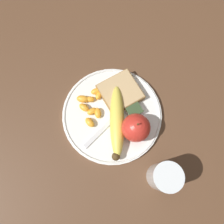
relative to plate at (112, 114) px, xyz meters
name	(u,v)px	position (x,y,z in m)	size (l,w,h in m)	color
ground_plane	(112,115)	(0.00, 0.00, -0.01)	(3.00, 3.00, 0.00)	brown
plate	(112,114)	(0.00, 0.00, 0.00)	(0.28, 0.28, 0.01)	white
juice_glass	(164,177)	(-0.02, 0.21, 0.04)	(0.07, 0.07, 0.10)	silver
apple	(136,128)	(-0.03, 0.07, 0.04)	(0.07, 0.07, 0.08)	red
banana	(116,122)	(0.01, 0.03, 0.02)	(0.13, 0.19, 0.04)	#E0CC4C
bread_slice	(120,92)	(-0.05, -0.04, 0.02)	(0.10, 0.10, 0.02)	olive
fork	(111,121)	(0.01, 0.02, 0.01)	(0.17, 0.06, 0.00)	silver
jam_packet	(134,111)	(-0.06, 0.03, 0.01)	(0.04, 0.03, 0.02)	white
orange_segment_0	(99,95)	(0.01, -0.06, 0.01)	(0.03, 0.03, 0.01)	#F9A32D
orange_segment_1	(83,99)	(0.05, -0.08, 0.01)	(0.04, 0.04, 0.02)	#F9A32D
orange_segment_2	(98,113)	(0.03, -0.02, 0.01)	(0.03, 0.03, 0.02)	#F9A32D
orange_segment_3	(84,107)	(0.06, -0.05, 0.01)	(0.03, 0.04, 0.02)	#F9A32D
orange_segment_4	(90,99)	(0.03, -0.07, 0.01)	(0.03, 0.03, 0.02)	#F9A32D
orange_segment_5	(96,91)	(0.01, -0.08, 0.01)	(0.03, 0.02, 0.02)	#F9A32D
orange_segment_6	(113,108)	(-0.01, -0.01, 0.01)	(0.03, 0.03, 0.02)	#F9A32D
orange_segment_7	(92,111)	(0.04, -0.03, 0.01)	(0.03, 0.02, 0.02)	#F9A32D
orange_segment_8	(90,122)	(0.06, -0.01, 0.01)	(0.02, 0.03, 0.02)	#F9A32D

